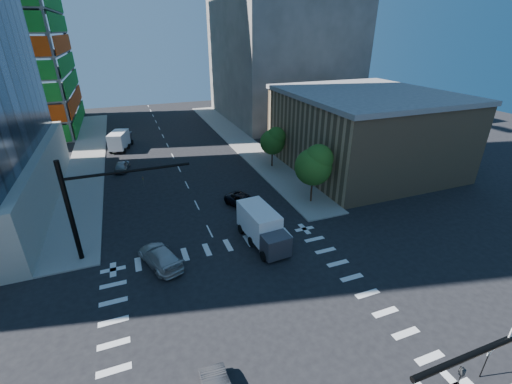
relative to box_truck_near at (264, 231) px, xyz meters
name	(u,v)px	position (x,y,z in m)	size (l,w,h in m)	color
ground	(252,317)	(-4.17, -8.05, -1.42)	(160.00, 160.00, 0.00)	black
road_markings	(252,317)	(-4.17, -8.05, -1.42)	(20.00, 20.00, 0.01)	silver
sidewalk_ne	(240,140)	(8.33, 31.95, -1.35)	(5.00, 60.00, 0.15)	gray
sidewalk_nw	(88,157)	(-16.67, 31.95, -1.35)	(5.00, 60.00, 0.15)	gray
commercial_building	(363,130)	(20.83, 13.95, 3.89)	(20.50, 22.50, 10.60)	#907553
bg_building_ne	(280,51)	(22.83, 46.95, 12.58)	(24.00, 30.00, 28.00)	#5B5751
signal_mast_nw	(88,200)	(-14.17, 3.45, 4.07)	(10.20, 0.40, 9.00)	black
tree_south	(315,164)	(8.46, 5.85, 3.26)	(4.16, 4.16, 6.82)	#382316
tree_north	(274,140)	(8.76, 17.85, 2.57)	(3.54, 3.52, 5.78)	#382316
no_parking_sign	(486,360)	(6.53, -17.05, -0.04)	(0.30, 0.06, 2.20)	black
car_nb_far	(245,202)	(0.80, 7.49, -0.71)	(2.36, 5.11, 1.42)	black
car_sb_near	(160,257)	(-9.33, 0.26, -0.64)	(2.19, 5.39, 1.56)	#B2B2B2
car_sb_mid	(122,166)	(-11.76, 24.33, -0.72)	(1.67, 4.15, 1.41)	#94989B
box_truck_near	(264,231)	(0.00, 0.00, 0.00)	(3.09, 6.32, 3.21)	black
box_truck_far	(121,141)	(-11.54, 34.75, -0.07)	(4.08, 6.28, 3.05)	black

